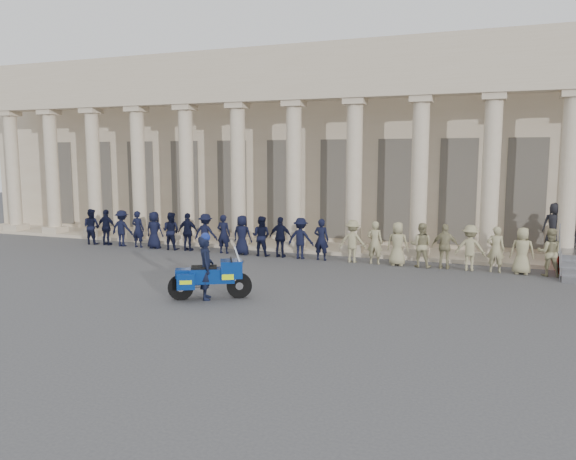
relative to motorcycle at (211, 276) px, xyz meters
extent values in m
plane|color=#434346|center=(0.64, 0.43, -0.66)|extent=(90.00, 90.00, 0.00)
cube|color=#C1AD90|center=(0.64, 15.43, 3.84)|extent=(40.00, 10.00, 9.00)
cube|color=#C1AD90|center=(0.64, 9.23, -0.58)|extent=(40.00, 2.60, 0.15)
cube|color=#C1AD90|center=(0.64, 8.43, 6.13)|extent=(35.80, 1.00, 1.00)
cube|color=#C1AD90|center=(0.64, 8.43, 7.23)|extent=(35.80, 1.00, 1.20)
cube|color=#C1AD90|center=(-16.26, 8.43, -0.36)|extent=(0.90, 0.90, 0.30)
cylinder|color=#C1AD90|center=(-16.26, 8.43, 2.59)|extent=(0.64, 0.64, 5.60)
cube|color=#C1AD90|center=(-16.26, 8.43, 5.51)|extent=(0.85, 0.85, 0.24)
cube|color=#C1AD90|center=(-13.66, 8.43, -0.36)|extent=(0.90, 0.90, 0.30)
cylinder|color=#C1AD90|center=(-13.66, 8.43, 2.59)|extent=(0.64, 0.64, 5.60)
cube|color=#C1AD90|center=(-13.66, 8.43, 5.51)|extent=(0.85, 0.85, 0.24)
cube|color=#C1AD90|center=(-11.06, 8.43, -0.36)|extent=(0.90, 0.90, 0.30)
cylinder|color=#C1AD90|center=(-11.06, 8.43, 2.59)|extent=(0.64, 0.64, 5.60)
cube|color=#C1AD90|center=(-11.06, 8.43, 5.51)|extent=(0.85, 0.85, 0.24)
cube|color=#C1AD90|center=(-8.46, 8.43, -0.36)|extent=(0.90, 0.90, 0.30)
cylinder|color=#C1AD90|center=(-8.46, 8.43, 2.59)|extent=(0.64, 0.64, 5.60)
cube|color=#C1AD90|center=(-8.46, 8.43, 5.51)|extent=(0.85, 0.85, 0.24)
cube|color=#C1AD90|center=(-5.86, 8.43, -0.36)|extent=(0.90, 0.90, 0.30)
cylinder|color=#C1AD90|center=(-5.86, 8.43, 2.59)|extent=(0.64, 0.64, 5.60)
cube|color=#C1AD90|center=(-5.86, 8.43, 5.51)|extent=(0.85, 0.85, 0.24)
cube|color=#C1AD90|center=(-3.26, 8.43, -0.36)|extent=(0.90, 0.90, 0.30)
cylinder|color=#C1AD90|center=(-3.26, 8.43, 2.59)|extent=(0.64, 0.64, 5.60)
cube|color=#C1AD90|center=(-3.26, 8.43, 5.51)|extent=(0.85, 0.85, 0.24)
cube|color=#C1AD90|center=(-0.66, 8.43, -0.36)|extent=(0.90, 0.90, 0.30)
cylinder|color=#C1AD90|center=(-0.66, 8.43, 2.59)|extent=(0.64, 0.64, 5.60)
cube|color=#C1AD90|center=(-0.66, 8.43, 5.51)|extent=(0.85, 0.85, 0.24)
cube|color=#C1AD90|center=(1.94, 8.43, -0.36)|extent=(0.90, 0.90, 0.30)
cylinder|color=#C1AD90|center=(1.94, 8.43, 2.59)|extent=(0.64, 0.64, 5.60)
cube|color=#C1AD90|center=(1.94, 8.43, 5.51)|extent=(0.85, 0.85, 0.24)
cube|color=#C1AD90|center=(4.54, 8.43, -0.36)|extent=(0.90, 0.90, 0.30)
cylinder|color=#C1AD90|center=(4.54, 8.43, 2.59)|extent=(0.64, 0.64, 5.60)
cube|color=#C1AD90|center=(4.54, 8.43, 5.51)|extent=(0.85, 0.85, 0.24)
cube|color=#C1AD90|center=(7.14, 8.43, -0.36)|extent=(0.90, 0.90, 0.30)
cylinder|color=#C1AD90|center=(7.14, 8.43, 2.59)|extent=(0.64, 0.64, 5.60)
cube|color=#C1AD90|center=(7.14, 8.43, 5.51)|extent=(0.85, 0.85, 0.24)
cube|color=#C1AD90|center=(9.74, 8.43, -0.36)|extent=(0.90, 0.90, 0.30)
cylinder|color=#C1AD90|center=(9.74, 8.43, 2.59)|extent=(0.64, 0.64, 5.60)
cube|color=#C1AD90|center=(9.74, 8.43, 5.51)|extent=(0.85, 0.85, 0.24)
cube|color=black|center=(-14.96, 10.45, 1.89)|extent=(1.30, 0.12, 4.20)
cube|color=black|center=(-12.36, 10.45, 1.89)|extent=(1.30, 0.12, 4.20)
cube|color=black|center=(-9.76, 10.45, 1.89)|extent=(1.30, 0.12, 4.20)
cube|color=black|center=(-7.16, 10.45, 1.89)|extent=(1.30, 0.12, 4.20)
cube|color=black|center=(-4.56, 10.45, 1.89)|extent=(1.30, 0.12, 4.20)
cube|color=black|center=(-1.96, 10.45, 1.89)|extent=(1.30, 0.12, 4.20)
cube|color=black|center=(0.64, 10.45, 1.89)|extent=(1.30, 0.12, 4.20)
cube|color=black|center=(3.24, 10.45, 1.89)|extent=(1.30, 0.12, 4.20)
cube|color=black|center=(5.84, 10.45, 1.89)|extent=(1.30, 0.12, 4.20)
cube|color=black|center=(8.44, 10.45, 1.89)|extent=(1.30, 0.12, 4.20)
imported|color=black|center=(-9.98, 6.82, 0.15)|extent=(0.79, 0.61, 1.62)
imported|color=black|center=(-9.12, 6.82, 0.15)|extent=(0.95, 0.40, 1.62)
imported|color=black|center=(-8.27, 6.82, 0.15)|extent=(1.05, 0.60, 1.62)
imported|color=black|center=(-7.42, 6.82, 0.15)|extent=(0.59, 0.39, 1.62)
imported|color=black|center=(-6.57, 6.82, 0.15)|extent=(0.79, 0.52, 1.62)
imported|color=black|center=(-5.72, 6.82, 0.15)|extent=(0.79, 0.61, 1.62)
imported|color=black|center=(-4.87, 6.82, 0.15)|extent=(0.95, 0.40, 1.62)
imported|color=black|center=(-4.02, 6.82, 0.15)|extent=(1.05, 0.60, 1.62)
imported|color=black|center=(-3.16, 6.82, 0.15)|extent=(0.59, 0.39, 1.62)
imported|color=black|center=(-2.31, 6.82, 0.15)|extent=(0.79, 0.52, 1.62)
imported|color=black|center=(-1.46, 6.82, 0.15)|extent=(0.79, 0.61, 1.62)
imported|color=black|center=(-0.61, 6.82, 0.15)|extent=(0.95, 0.40, 1.62)
imported|color=black|center=(0.24, 6.82, 0.15)|extent=(1.05, 0.60, 1.62)
imported|color=black|center=(1.09, 6.82, 0.15)|extent=(0.59, 0.39, 1.62)
imported|color=#999069|center=(2.34, 6.82, 0.15)|extent=(1.05, 0.60, 1.62)
imported|color=#999069|center=(3.20, 6.82, 0.15)|extent=(0.59, 0.39, 1.62)
imported|color=#999069|center=(4.05, 6.82, 0.15)|extent=(0.79, 0.52, 1.62)
imported|color=#999069|center=(4.90, 6.82, 0.15)|extent=(0.79, 0.61, 1.62)
imported|color=#999069|center=(5.75, 6.82, 0.15)|extent=(0.95, 0.40, 1.62)
imported|color=#999069|center=(6.60, 6.82, 0.15)|extent=(1.05, 0.60, 1.62)
imported|color=#999069|center=(7.45, 6.82, 0.15)|extent=(0.59, 0.39, 1.62)
imported|color=#999069|center=(8.30, 6.82, 0.15)|extent=(0.79, 0.52, 1.62)
imported|color=#999069|center=(9.16, 6.82, 0.15)|extent=(0.79, 0.61, 1.62)
cube|color=#A4130D|center=(9.46, 8.25, -0.32)|extent=(0.04, 2.76, 0.68)
imported|color=black|center=(9.37, 8.45, 0.92)|extent=(0.78, 0.51, 1.59)
cylinder|color=black|center=(0.70, 0.38, -0.30)|extent=(0.71, 0.48, 0.72)
cylinder|color=black|center=(-0.74, -0.41, -0.30)|extent=(0.71, 0.48, 0.72)
cube|color=navy|center=(0.03, 0.01, 0.02)|extent=(1.33, 1.01, 0.42)
cube|color=navy|center=(0.51, 0.28, 0.20)|extent=(0.80, 0.79, 0.49)
cube|color=silver|center=(0.51, 0.28, -0.06)|extent=(0.37, 0.40, 0.13)
cube|color=#B2BFCC|center=(0.67, 0.37, 0.57)|extent=(0.44, 0.55, 0.59)
cube|color=black|center=(-0.16, -0.09, 0.24)|extent=(0.80, 0.67, 0.11)
cube|color=navy|center=(-0.69, -0.38, 0.11)|extent=(0.52, 0.51, 0.24)
cube|color=navy|center=(-0.42, -0.64, -0.06)|extent=(0.55, 0.45, 0.44)
cube|color=#C9F10C|center=(-0.42, -0.64, -0.06)|extent=(0.42, 0.39, 0.11)
cube|color=navy|center=(-0.76, -0.02, -0.06)|extent=(0.55, 0.45, 0.44)
cube|color=#C9F10C|center=(-0.76, -0.02, -0.06)|extent=(0.42, 0.39, 0.11)
cylinder|color=silver|center=(-0.58, -0.02, -0.33)|extent=(0.63, 0.41, 0.11)
cylinder|color=black|center=(0.51, 0.28, 0.46)|extent=(0.41, 0.69, 0.04)
imported|color=black|center=(-0.11, -0.07, 0.25)|extent=(0.70, 0.79, 1.82)
sphere|color=navy|center=(-0.11, -0.07, 1.11)|extent=(0.28, 0.28, 0.28)
camera|label=1|loc=(7.66, -13.71, 3.39)|focal=35.00mm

